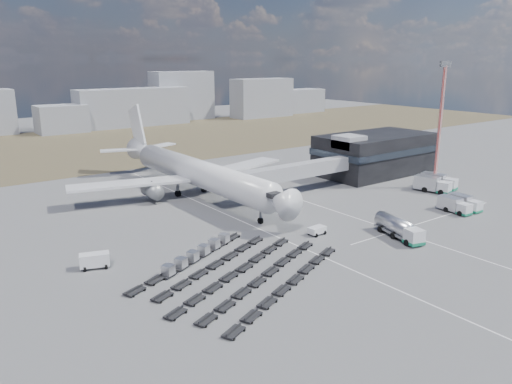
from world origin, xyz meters
TOP-DOWN VIEW (x-y plane):
  - ground at (0.00, 0.00)m, footprint 420.00×420.00m
  - grass_strip at (0.00, 110.00)m, footprint 420.00×90.00m
  - lane_markings at (9.77, 3.00)m, footprint 47.12×110.00m
  - terminal at (47.77, 23.96)m, footprint 30.40×16.40m
  - jet_bridge at (15.90, 20.42)m, footprint 30.30×3.80m
  - airliner at (0.00, 32.38)m, footprint 51.59×64.53m
  - skyline at (16.04, 150.14)m, footprint 306.10×25.99m
  - fuel_tanker at (13.73, -10.37)m, footprint 5.01×10.47m
  - pushback_tug at (4.00, -1.34)m, footprint 3.11×1.90m
  - utility_van at (-30.51, 7.12)m, footprint 4.40×2.98m
  - catering_truck at (14.27, 33.57)m, footprint 5.00×7.28m
  - service_trucks_near at (35.30, -7.89)m, footprint 5.90×6.90m
  - service_trucks_far at (45.34, 4.23)m, footprint 8.12×9.07m
  - uld_row at (-17.16, 1.42)m, footprint 15.43×8.19m
  - baggage_dollies at (-15.55, -6.53)m, footprint 32.74×26.98m
  - floodlight_mast at (47.39, 5.90)m, footprint 2.66×2.16m

SIDE VIEW (x-z plane):
  - ground at x=0.00m, z-range 0.00..0.00m
  - grass_strip at x=0.00m, z-range 0.00..0.01m
  - lane_markings at x=9.77m, z-range 0.00..0.01m
  - baggage_dollies at x=-15.55m, z-range 0.00..0.68m
  - pushback_tug at x=4.00m, z-range 0.00..1.38m
  - uld_row at x=-17.16m, z-range 0.15..1.63m
  - utility_van at x=-30.51m, z-range 0.00..2.17m
  - service_trucks_near at x=35.30m, z-range 0.11..2.75m
  - catering_truck at x=14.27m, z-range 0.04..3.13m
  - fuel_tanker at x=13.73m, z-range 0.00..3.28m
  - service_trucks_far at x=45.34m, z-range 0.14..3.27m
  - jet_bridge at x=15.90m, z-range 1.53..8.58m
  - terminal at x=47.77m, z-range -0.25..10.75m
  - airliner at x=0.00m, z-range -3.52..14.10m
  - skyline at x=16.04m, z-range -3.91..18.79m
  - floodlight_mast at x=47.39m, z-range 0.03..28.01m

